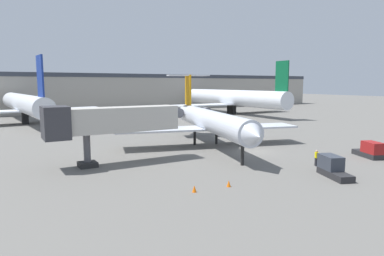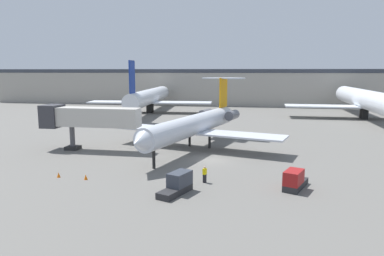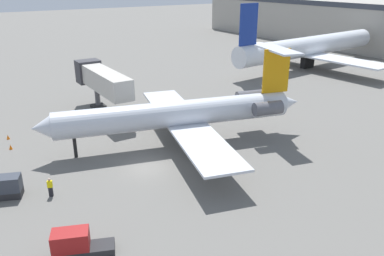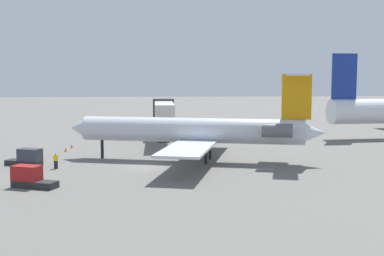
# 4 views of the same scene
# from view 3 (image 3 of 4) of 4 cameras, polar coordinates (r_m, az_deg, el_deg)

# --- Properties ---
(ground_plane) EXTENTS (400.00, 400.00, 0.10)m
(ground_plane) POSITION_cam_3_polar(r_m,az_deg,el_deg) (38.48, -6.65, -5.84)
(ground_plane) COLOR #66635E
(regional_jet) EXTENTS (25.56, 29.25, 9.97)m
(regional_jet) POSITION_cam_3_polar(r_m,az_deg,el_deg) (42.25, -1.24, 2.23)
(regional_jet) COLOR silver
(regional_jet) RESTS_ON ground_plane
(jet_bridge) EXTENTS (13.99, 3.20, 6.34)m
(jet_bridge) POSITION_cam_3_polar(r_m,az_deg,el_deg) (53.83, -13.23, 6.99)
(jet_bridge) COLOR #B7B2A8
(jet_bridge) RESTS_ON ground_plane
(ground_crew_marshaller) EXTENTS (0.42, 0.48, 1.69)m
(ground_crew_marshaller) POSITION_cam_3_polar(r_m,az_deg,el_deg) (35.25, -20.02, -8.13)
(ground_crew_marshaller) COLOR black
(ground_crew_marshaller) RESTS_ON ground_plane
(baggage_tug_lead) EXTENTS (2.78, 4.23, 1.90)m
(baggage_tug_lead) POSITION_cam_3_polar(r_m,az_deg,el_deg) (27.98, -16.52, -16.03)
(baggage_tug_lead) COLOR #262628
(baggage_tug_lead) RESTS_ON ground_plane
(baggage_tug_trailing) EXTENTS (2.75, 4.24, 1.90)m
(baggage_tug_trailing) POSITION_cam_3_polar(r_m,az_deg,el_deg) (36.65, -26.04, -7.95)
(baggage_tug_trailing) COLOR #262628
(baggage_tug_trailing) RESTS_ON ground_plane
(traffic_cone_near) EXTENTS (0.36, 0.36, 0.55)m
(traffic_cone_near) POSITION_cam_3_polar(r_m,az_deg,el_deg) (46.33, -25.00, -2.53)
(traffic_cone_near) COLOR orange
(traffic_cone_near) RESTS_ON ground_plane
(traffic_cone_mid) EXTENTS (0.36, 0.36, 0.55)m
(traffic_cone_mid) POSITION_cam_3_polar(r_m,az_deg,el_deg) (49.32, -25.31, -1.19)
(traffic_cone_mid) COLOR orange
(traffic_cone_mid) RESTS_ON ground_plane
(parked_airliner_west_end) EXTENTS (33.07, 39.10, 13.27)m
(parked_airliner_west_end) POSITION_cam_3_polar(r_m,az_deg,el_deg) (83.09, 16.63, 11.28)
(parked_airliner_west_end) COLOR silver
(parked_airliner_west_end) RESTS_ON ground_plane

